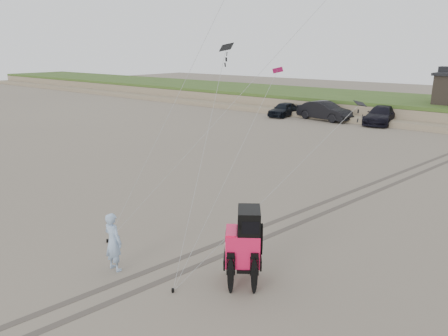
{
  "coord_description": "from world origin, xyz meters",
  "views": [
    {
      "loc": [
        10.13,
        -8.64,
        6.79
      ],
      "look_at": [
        0.45,
        3.0,
        2.6
      ],
      "focal_mm": 35.0,
      "sensor_mm": 36.0,
      "label": 1
    }
  ],
  "objects": [
    {
      "name": "jeep",
      "position": [
        3.08,
        0.69,
        0.94
      ],
      "size": [
        5.31,
        4.78,
        1.87
      ],
      "primitive_type": null,
      "rotation": [
        0.0,
        0.0,
        -0.92
      ],
      "color": "#FF1952",
      "rests_on": "ground"
    },
    {
      "name": "stake_main",
      "position": [
        -2.36,
        -0.21,
        0.06
      ],
      "size": [
        0.08,
        0.08,
        0.12
      ],
      "primitive_type": "cylinder",
      "color": "black",
      "rests_on": "ground"
    },
    {
      "name": "stake_aux",
      "position": [
        1.88,
        -1.03,
        0.06
      ],
      "size": [
        0.08,
        0.08,
        0.12
      ],
      "primitive_type": "cylinder",
      "color": "black",
      "rests_on": "ground"
    },
    {
      "name": "ground",
      "position": [
        0.0,
        0.0,
        0.0
      ],
      "size": [
        160.0,
        160.0,
        0.0
      ],
      "primitive_type": "plane",
      "color": "#6B6054",
      "rests_on": "ground"
    },
    {
      "name": "truck_b",
      "position": [
        -9.28,
        29.88,
        0.9
      ],
      "size": [
        5.67,
        2.74,
        1.79
      ],
      "primitive_type": "imported",
      "rotation": [
        0.0,
        0.0,
        1.41
      ],
      "color": "black",
      "rests_on": "ground"
    },
    {
      "name": "truck_a",
      "position": [
        -13.56,
        29.37,
        0.72
      ],
      "size": [
        1.87,
        4.29,
        1.44
      ],
      "primitive_type": "imported",
      "rotation": [
        0.0,
        0.0,
        0.04
      ],
      "color": "black",
      "rests_on": "ground"
    },
    {
      "name": "tire_tracks",
      "position": [
        2.0,
        8.0,
        0.0
      ],
      "size": [
        5.22,
        29.74,
        0.01
      ],
      "color": "#4C443D",
      "rests_on": "ground"
    },
    {
      "name": "man",
      "position": [
        -0.51,
        -1.25,
        0.95
      ],
      "size": [
        0.7,
        0.46,
        1.9
      ],
      "primitive_type": "imported",
      "rotation": [
        0.0,
        0.0,
        3.15
      ],
      "color": "#87AED2",
      "rests_on": "ground"
    },
    {
      "name": "truck_c",
      "position": [
        -4.22,
        31.18,
        0.81
      ],
      "size": [
        2.93,
        5.84,
        1.63
      ],
      "primitive_type": "imported",
      "rotation": [
        0.0,
        0.0,
        0.12
      ],
      "color": "black",
      "rests_on": "ground"
    }
  ]
}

